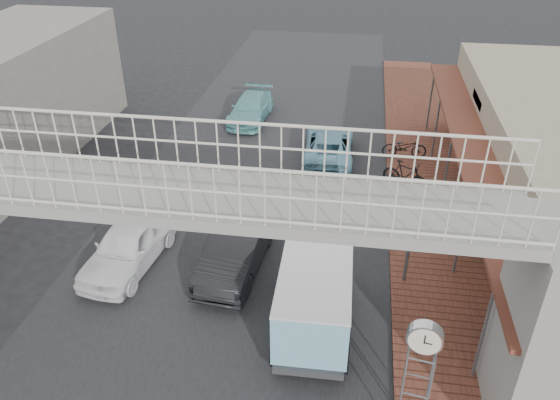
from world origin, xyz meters
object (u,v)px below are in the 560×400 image
(white_hatchback, at_px, (129,244))
(angkot_curb, at_px, (329,145))
(angkot_van, at_px, (315,291))
(motorcycle_far, at_px, (405,176))
(street_clock, at_px, (424,343))
(motorcycle_near, at_px, (404,147))
(arrow_sign, at_px, (443,208))
(dark_sedan, at_px, (237,247))
(angkot_far, at_px, (251,108))

(white_hatchback, distance_m, angkot_curb, 10.02)
(angkot_van, relative_size, motorcycle_far, 2.21)
(angkot_van, relative_size, street_clock, 1.40)
(street_clock, bearing_deg, angkot_curb, 111.03)
(angkot_van, bearing_deg, white_hatchback, 160.24)
(white_hatchback, distance_m, street_clock, 9.77)
(white_hatchback, height_order, street_clock, street_clock)
(angkot_curb, distance_m, angkot_van, 10.34)
(motorcycle_near, bearing_deg, white_hatchback, 130.98)
(white_hatchback, relative_size, arrow_sign, 1.33)
(dark_sedan, bearing_deg, street_clock, -41.07)
(white_hatchback, relative_size, dark_sedan, 0.96)
(angkot_van, bearing_deg, angkot_curb, 90.85)
(white_hatchback, height_order, motorcycle_far, white_hatchback)
(angkot_curb, xyz_separation_m, street_clock, (2.80, -13.06, 1.96))
(motorcycle_near, height_order, arrow_sign, arrow_sign)
(dark_sedan, bearing_deg, angkot_far, 103.68)
(white_hatchback, relative_size, angkot_van, 1.01)
(street_clock, bearing_deg, angkot_far, 121.42)
(dark_sedan, bearing_deg, motorcycle_far, 50.73)
(angkot_far, relative_size, motorcycle_far, 2.20)
(dark_sedan, xyz_separation_m, angkot_van, (2.62, -2.33, 0.56))
(angkot_curb, xyz_separation_m, arrow_sign, (3.67, -7.90, 2.04))
(angkot_van, relative_size, arrow_sign, 1.32)
(white_hatchback, relative_size, street_clock, 1.42)
(dark_sedan, xyz_separation_m, arrow_sign, (5.88, 0.07, 1.93))
(white_hatchback, bearing_deg, motorcycle_near, 51.62)
(white_hatchback, height_order, angkot_far, white_hatchback)
(angkot_van, xyz_separation_m, motorcycle_near, (2.79, 10.67, -0.69))
(motorcycle_near, bearing_deg, street_clock, 174.46)
(white_hatchback, distance_m, angkot_van, 6.30)
(street_clock, bearing_deg, angkot_van, 139.98)
(angkot_curb, bearing_deg, dark_sedan, 72.52)
(white_hatchback, bearing_deg, motorcycle_far, 41.34)
(motorcycle_near, bearing_deg, angkot_van, 161.50)
(white_hatchback, height_order, dark_sedan, dark_sedan)
(angkot_far, bearing_deg, dark_sedan, -78.10)
(angkot_van, distance_m, street_clock, 3.86)
(angkot_van, height_order, motorcycle_far, angkot_van)
(dark_sedan, bearing_deg, arrow_sign, 5.01)
(white_hatchback, xyz_separation_m, motorcycle_far, (8.66, 5.96, -0.05))
(angkot_far, xyz_separation_m, arrow_sign, (7.82, -11.63, 2.05))
(motorcycle_far, relative_size, arrow_sign, 0.60)
(street_clock, bearing_deg, motorcycle_near, 97.24)
(angkot_curb, height_order, angkot_van, angkot_van)
(angkot_far, bearing_deg, motorcycle_near, -22.13)
(angkot_van, xyz_separation_m, arrow_sign, (3.26, 2.41, 1.37))
(white_hatchback, height_order, angkot_van, angkot_van)
(dark_sedan, height_order, angkot_curb, dark_sedan)
(arrow_sign, bearing_deg, angkot_curb, 106.05)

